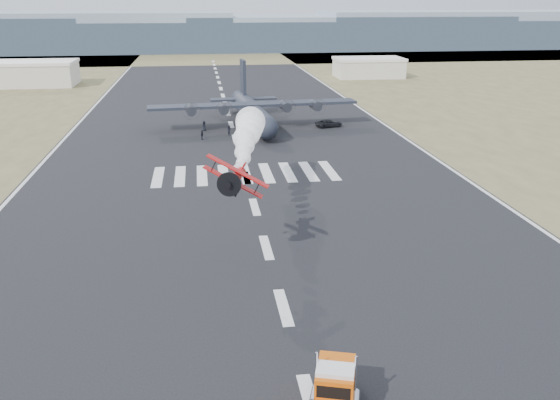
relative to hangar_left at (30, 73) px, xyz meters
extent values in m
cube|color=brown|center=(52.00, 85.00, -3.41)|extent=(500.00, 80.00, 0.00)
cube|color=gray|center=(-13.00, 115.00, 5.09)|extent=(150.00, 50.00, 17.00)
cube|color=gray|center=(52.00, 115.00, 3.09)|extent=(150.00, 50.00, 13.00)
cube|color=gray|center=(117.00, 115.00, 4.09)|extent=(150.00, 50.00, 15.00)
cube|color=gray|center=(182.00, 115.00, 5.09)|extent=(150.00, 50.00, 17.00)
cube|color=beige|center=(0.00, 0.00, -0.41)|extent=(24.00, 14.00, 6.00)
cube|color=white|center=(0.00, 0.00, 2.89)|extent=(24.50, 14.50, 0.80)
cube|color=beige|center=(98.00, 5.00, -0.81)|extent=(20.00, 12.00, 5.20)
cube|color=white|center=(98.00, 5.00, 2.09)|extent=(20.50, 12.50, 0.80)
cube|color=black|center=(53.40, -145.25, -2.92)|extent=(2.70, 6.01, 0.22)
cube|color=orange|center=(53.09, -146.26, -1.47)|extent=(2.57, 2.17, 1.94)
cube|color=black|center=(52.87, -146.98, -1.16)|extent=(1.88, 0.68, 0.79)
cube|color=white|center=(53.17, -146.01, -0.46)|extent=(2.52, 2.00, 0.44)
cube|color=orange|center=(53.56, -144.75, -1.73)|extent=(2.63, 2.34, 2.29)
cylinder|color=black|center=(52.64, -144.28, -2.92)|extent=(0.62, 1.03, 0.97)
cylinder|color=black|center=(54.58, -144.88, -2.92)|extent=(0.62, 1.03, 0.97)
cylinder|color=black|center=(52.91, -143.44, -2.92)|extent=(0.62, 1.03, 0.97)
cylinder|color=black|center=(54.84, -144.04, -2.92)|extent=(0.62, 1.03, 0.97)
cylinder|color=#BB0D0C|center=(49.06, -122.67, 4.42)|extent=(1.61, 5.06, 0.90)
sphere|color=black|center=(49.09, -122.47, 4.77)|extent=(0.70, 0.70, 0.70)
cylinder|color=black|center=(48.71, -125.04, 4.42)|extent=(1.07, 0.74, 1.00)
cylinder|color=black|center=(48.66, -125.38, 4.42)|extent=(2.17, 0.35, 2.19)
cube|color=#BB0D0C|center=(49.00, -123.07, 4.08)|extent=(5.49, 1.77, 2.74)
cube|color=#BB0D0C|center=(48.96, -123.36, 5.27)|extent=(5.67, 1.80, 2.83)
cube|color=#BB0D0C|center=(49.40, -120.40, 4.92)|extent=(0.23, 0.90, 1.00)
cube|color=#BB0D0C|center=(49.40, -120.40, 4.42)|extent=(2.07, 0.98, 0.08)
cylinder|color=black|center=(48.16, -123.35, 3.23)|extent=(0.18, 0.45, 0.44)
cylinder|color=black|center=(49.74, -123.58, 3.23)|extent=(0.18, 0.45, 0.44)
sphere|color=white|center=(49.42, -120.21, 4.42)|extent=(0.70, 0.70, 0.70)
sphere|color=white|center=(49.77, -117.84, 4.45)|extent=(1.05, 1.05, 1.05)
sphere|color=white|center=(50.12, -115.48, 4.48)|extent=(1.41, 1.41, 1.41)
sphere|color=white|center=(50.47, -113.11, 4.51)|extent=(1.76, 1.76, 1.76)
sphere|color=white|center=(50.81, -110.74, 4.54)|extent=(2.11, 2.11, 2.11)
sphere|color=white|center=(51.16, -108.38, 4.57)|extent=(2.47, 2.47, 2.47)
sphere|color=white|center=(51.51, -106.01, 4.60)|extent=(2.82, 2.82, 2.82)
sphere|color=white|center=(51.86, -103.64, 4.63)|extent=(3.18, 3.18, 3.18)
sphere|color=white|center=(52.20, -101.28, 4.66)|extent=(3.53, 3.53, 3.53)
sphere|color=white|center=(52.55, -98.91, 4.69)|extent=(3.89, 3.89, 3.89)
cylinder|color=black|center=(56.08, -63.41, -0.86)|extent=(6.01, 27.62, 3.91)
sphere|color=black|center=(57.14, -77.07, -0.86)|extent=(3.91, 3.91, 3.91)
cone|color=black|center=(55.03, -49.75, -0.86)|extent=(4.35, 6.15, 3.91)
cube|color=black|center=(56.16, -64.39, 1.00)|extent=(39.34, 7.11, 0.49)
cylinder|color=black|center=(44.49, -65.78, 0.51)|extent=(2.04, 3.84, 1.76)
cylinder|color=#3F3F44|center=(44.64, -67.73, 0.51)|extent=(3.32, 0.30, 3.33)
cylinder|color=black|center=(50.34, -65.33, 0.51)|extent=(2.04, 3.84, 1.76)
cylinder|color=#3F3F44|center=(50.49, -67.28, 0.51)|extent=(3.32, 0.30, 3.33)
cylinder|color=black|center=(62.05, -64.42, 0.51)|extent=(2.04, 3.84, 1.76)
cylinder|color=#3F3F44|center=(62.20, -66.38, 0.51)|extent=(3.32, 0.30, 3.33)
cylinder|color=black|center=(67.90, -63.97, 0.51)|extent=(2.04, 3.84, 1.76)
cylinder|color=#3F3F44|center=(68.05, -65.92, 0.51)|extent=(3.32, 0.30, 3.33)
cube|color=black|center=(55.18, -51.71, 4.03)|extent=(0.92, 4.44, 7.83)
cube|color=black|center=(55.14, -51.22, -0.08)|extent=(13.88, 3.98, 0.34)
cube|color=black|center=(53.86, -62.60, -2.33)|extent=(1.62, 5.94, 1.57)
cylinder|color=black|center=(53.86, -62.60, -2.87)|extent=(0.57, 1.11, 1.08)
cube|color=black|center=(58.15, -62.27, -2.33)|extent=(1.62, 5.94, 1.57)
cylinder|color=black|center=(58.15, -62.27, -2.87)|extent=(0.57, 1.11, 1.08)
cylinder|color=black|center=(56.91, -74.14, -2.97)|extent=(0.46, 0.91, 0.88)
imported|color=black|center=(70.31, -65.78, -2.70)|extent=(5.55, 3.69, 1.42)
imported|color=black|center=(55.85, -73.25, -2.50)|extent=(0.83, 0.86, 1.82)
imported|color=black|center=(51.19, -69.94, -2.55)|extent=(0.78, 0.96, 1.72)
imported|color=black|center=(56.70, -68.06, -2.48)|extent=(0.86, 1.30, 1.86)
imported|color=black|center=(46.29, -72.98, -2.61)|extent=(0.78, 1.05, 1.60)
imported|color=black|center=(46.79, -65.86, -2.52)|extent=(0.88, 1.02, 1.78)
imported|color=black|center=(58.90, -72.63, -2.62)|extent=(1.25, 1.46, 1.58)
imported|color=black|center=(52.82, -65.72, -2.55)|extent=(0.74, 0.67, 1.72)
imported|color=black|center=(55.17, -66.45, -2.54)|extent=(0.85, 0.54, 1.73)
camera|label=1|loc=(46.08, -174.35, 19.96)|focal=38.00mm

